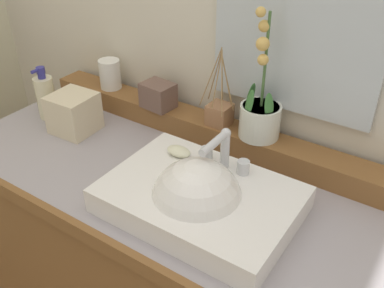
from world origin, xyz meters
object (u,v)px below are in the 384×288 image
(reed_diffuser, at_px, (219,113))
(tissue_box, at_px, (74,113))
(lotion_bottle, at_px, (46,97))
(soap_bar, at_px, (179,151))
(potted_plant, at_px, (260,113))
(trinket_box, at_px, (158,95))
(tumbler_cup, at_px, (110,74))
(sink_basin, at_px, (199,201))

(reed_diffuser, xyz_separation_m, tissue_box, (-0.43, -0.19, -0.04))
(lotion_bottle, distance_m, tissue_box, 0.14)
(soap_bar, xyz_separation_m, potted_plant, (0.13, 0.21, 0.06))
(trinket_box, bearing_deg, lotion_bottle, -149.27)
(tumbler_cup, distance_m, trinket_box, 0.23)
(sink_basin, bearing_deg, trinket_box, 139.97)
(sink_basin, xyz_separation_m, reed_diffuser, (-0.12, 0.30, 0.07))
(tumbler_cup, height_order, lotion_bottle, lotion_bottle)
(tissue_box, bearing_deg, soap_bar, -1.89)
(lotion_bottle, bearing_deg, soap_bar, -2.59)
(potted_plant, bearing_deg, soap_bar, -122.84)
(trinket_box, height_order, lotion_bottle, lotion_bottle)
(tissue_box, bearing_deg, trinket_box, 40.54)
(reed_diffuser, bearing_deg, trinket_box, -176.87)
(tumbler_cup, bearing_deg, soap_bar, -25.73)
(potted_plant, distance_m, tumbler_cup, 0.58)
(trinket_box, height_order, tissue_box, trinket_box)
(sink_basin, height_order, soap_bar, sink_basin)
(tissue_box, bearing_deg, tumbler_cup, 95.90)
(potted_plant, bearing_deg, tumbler_cup, 179.47)
(soap_bar, relative_size, tissue_box, 0.54)
(reed_diffuser, bearing_deg, potted_plant, 2.30)
(tumbler_cup, relative_size, trinket_box, 1.02)
(potted_plant, height_order, tissue_box, potted_plant)
(soap_bar, bearing_deg, tumbler_cup, 154.27)
(sink_basin, relative_size, reed_diffuser, 1.92)
(sink_basin, xyz_separation_m, tissue_box, (-0.55, 0.11, 0.03))
(potted_plant, relative_size, tumbler_cup, 3.67)
(reed_diffuser, height_order, tissue_box, reed_diffuser)
(soap_bar, bearing_deg, tissue_box, 178.11)
(lotion_bottle, relative_size, tissue_box, 1.40)
(lotion_bottle, bearing_deg, tissue_box, -4.67)
(soap_bar, xyz_separation_m, trinket_box, (-0.21, 0.19, 0.03))
(tumbler_cup, bearing_deg, lotion_bottle, -123.16)
(trinket_box, relative_size, lotion_bottle, 0.55)
(reed_diffuser, relative_size, tissue_box, 1.86)
(lotion_bottle, xyz_separation_m, tissue_box, (0.14, -0.01, -0.01))
(tissue_box, bearing_deg, reed_diffuser, 23.80)
(reed_diffuser, bearing_deg, tumbler_cup, 178.66)
(trinket_box, xyz_separation_m, tissue_box, (-0.21, -0.18, -0.05))
(tumbler_cup, xyz_separation_m, lotion_bottle, (-0.12, -0.19, -0.04))
(potted_plant, bearing_deg, trinket_box, -177.17)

